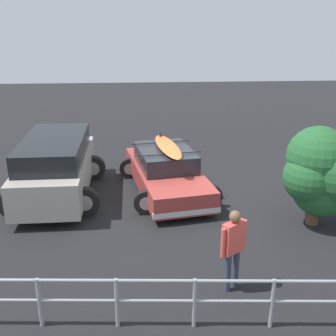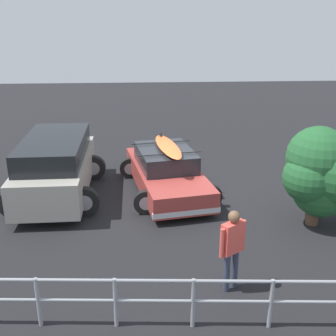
% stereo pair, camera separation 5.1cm
% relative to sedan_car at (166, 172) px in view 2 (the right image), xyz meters
% --- Properties ---
extents(ground_plane, '(44.00, 44.00, 0.02)m').
position_rel_sedan_car_xyz_m(ground_plane, '(-0.35, 0.30, -0.62)').
color(ground_plane, black).
rests_on(ground_plane, ground).
extents(sedan_car, '(2.86, 4.59, 1.54)m').
position_rel_sedan_car_xyz_m(sedan_car, '(0.00, 0.00, 0.00)').
color(sedan_car, '#9E3833').
rests_on(sedan_car, ground).
extents(suv_car, '(2.61, 4.51, 1.75)m').
position_rel_sedan_car_xyz_m(suv_car, '(3.13, 0.20, 0.30)').
color(suv_car, '#9E998E').
rests_on(suv_car, ground).
extents(person_bystander, '(0.54, 0.41, 1.63)m').
position_rel_sedan_car_xyz_m(person_bystander, '(-0.93, 4.84, 0.37)').
color(person_bystander, '#33384C').
rests_on(person_bystander, ground).
extents(railing_fence, '(8.98, 0.73, 0.92)m').
position_rel_sedan_car_xyz_m(railing_fence, '(-0.73, 5.88, -0.00)').
color(railing_fence, gray).
rests_on(railing_fence, ground).
extents(bush_near_left, '(2.24, 2.00, 2.50)m').
position_rel_sedan_car_xyz_m(bush_near_left, '(-3.64, 2.34, 0.74)').
color(bush_near_left, brown).
rests_on(bush_near_left, ground).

